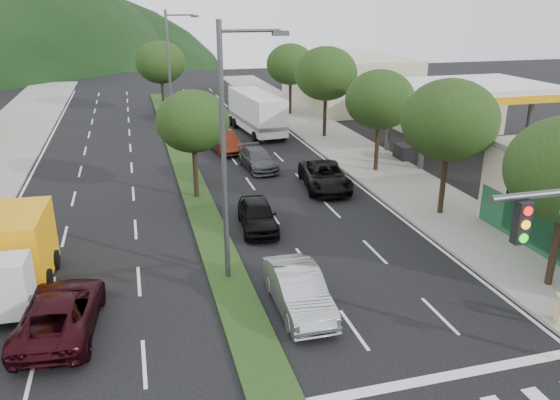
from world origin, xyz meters
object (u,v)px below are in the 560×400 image
object	(u,v)px
tree_med_far	(161,62)
car_queue_b	(258,159)
sedan_silver	(298,290)
box_truck	(18,256)
tree_r_d	(326,74)
streetlight_near	(229,144)
tree_r_e	(290,64)
car_queue_d	(325,176)
tree_r_c	(380,100)
motorhome	(256,112)
streetlight_mid	(172,69)
tree_med_near	(193,121)
tree_r_b	(450,120)
car_queue_a	(257,215)
suv_maroon	(60,312)
car_queue_c	(224,142)

from	to	relation	value
tree_med_far	car_queue_b	size ratio (longest dim) A/B	1.51
sedan_silver	box_truck	size ratio (longest dim) A/B	0.79
box_truck	tree_r_d	bearing A→B (deg)	-131.23
streetlight_near	tree_r_e	bearing A→B (deg)	69.77
tree_med_far	car_queue_d	bearing A→B (deg)	-73.77
tree_r_c	tree_r_e	size ratio (longest dim) A/B	0.97
car_queue_b	motorhome	size ratio (longest dim) A/B	0.51
car_queue_b	streetlight_mid	bearing A→B (deg)	108.88
sedan_silver	motorhome	xyz separation A→B (m)	(4.97, 28.17, 1.01)
tree_med_near	box_truck	world-z (taller)	tree_med_near
tree_r_e	tree_r_c	bearing A→B (deg)	-90.00
tree_r_b	sedan_silver	distance (m)	12.87
streetlight_mid	tree_r_c	bearing A→B (deg)	-47.78
tree_r_b	tree_r_e	world-z (taller)	tree_r_b
tree_r_b	tree_r_d	xyz separation A→B (m)	(0.00, 18.00, 0.14)
streetlight_near	streetlight_mid	world-z (taller)	same
tree_med_near	motorhome	world-z (taller)	tree_med_near
tree_med_far	car_queue_a	xyz separation A→B (m)	(2.34, -31.25, -4.28)
car_queue_b	car_queue_d	bearing A→B (deg)	-63.96
tree_med_near	streetlight_mid	world-z (taller)	streetlight_mid
tree_r_d	suv_maroon	xyz separation A→B (m)	(-18.10, -24.19, -4.45)
sedan_silver	suv_maroon	world-z (taller)	sedan_silver
tree_med_near	car_queue_b	xyz separation A→B (m)	(4.67, 4.75, -3.76)
tree_r_c	streetlight_mid	bearing A→B (deg)	132.22
tree_med_near	tree_r_c	bearing A→B (deg)	9.46
tree_med_near	box_truck	size ratio (longest dim) A/B	1.02
tree_r_b	car_queue_d	size ratio (longest dim) A/B	1.28
tree_med_near	suv_maroon	world-z (taller)	tree_med_near
sedan_silver	car_queue_d	world-z (taller)	sedan_silver
motorhome	tree_med_near	bearing A→B (deg)	-120.11
tree_med_near	sedan_silver	size ratio (longest dim) A/B	1.28
tree_r_e	car_queue_b	size ratio (longest dim) A/B	1.46
suv_maroon	car_queue_d	bearing A→B (deg)	-133.02
tree_r_b	tree_r_e	distance (m)	28.00
tree_med_near	streetlight_mid	bearing A→B (deg)	89.22
tree_r_c	tree_r_d	xyz separation A→B (m)	(0.00, 10.00, 0.43)
streetlight_mid	tree_med_near	bearing A→B (deg)	-90.78
suv_maroon	tree_med_far	bearing A→B (deg)	-93.09
streetlight_near	suv_maroon	size ratio (longest dim) A/B	1.91
tree_r_d	car_queue_a	size ratio (longest dim) A/B	1.69
car_queue_c	sedan_silver	bearing A→B (deg)	-100.64
tree_r_b	car_queue_d	world-z (taller)	tree_r_b
tree_r_d	car_queue_a	bearing A→B (deg)	-119.26
tree_med_far	streetlight_near	world-z (taller)	streetlight_near
streetlight_near	box_truck	bearing A→B (deg)	170.17
car_queue_c	box_truck	bearing A→B (deg)	-128.88
car_queue_b	tree_med_far	bearing A→B (deg)	97.74
tree_med_far	streetlight_near	size ratio (longest dim) A/B	0.69
streetlight_near	car_queue_b	world-z (taller)	streetlight_near
tree_med_far	tree_r_e	bearing A→B (deg)	-18.43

